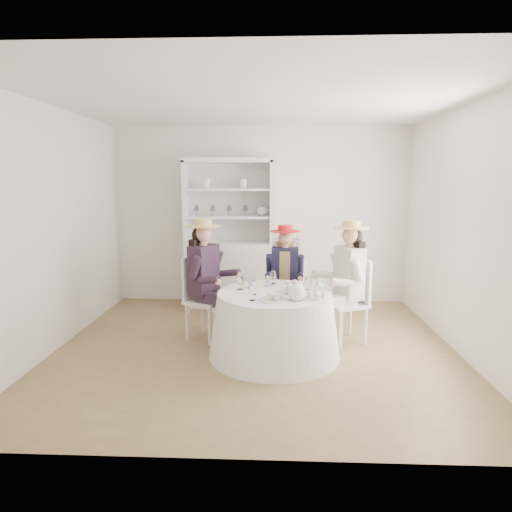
{
  "coord_description": "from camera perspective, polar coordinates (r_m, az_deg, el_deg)",
  "views": [
    {
      "loc": [
        0.2,
        -4.64,
        1.88
      ],
      "look_at": [
        0.0,
        0.1,
        1.05
      ],
      "focal_mm": 30.0,
      "sensor_mm": 36.0,
      "label": 1
    }
  ],
  "objects": [
    {
      "name": "ground",
      "position": [
        5.01,
        -0.05,
        -12.12
      ],
      "size": [
        4.5,
        4.5,
        0.0
      ],
      "primitive_type": "plane",
      "color": "brown",
      "rests_on": "ground"
    },
    {
      "name": "ceiling",
      "position": [
        4.71,
        -0.05,
        19.95
      ],
      "size": [
        4.5,
        4.5,
        0.0
      ],
      "primitive_type": "plane",
      "rotation": [
        3.14,
        0.0,
        0.0
      ],
      "color": "white",
      "rests_on": "wall_back"
    },
    {
      "name": "wall_back",
      "position": [
        6.66,
        0.68,
        5.36
      ],
      "size": [
        4.5,
        0.0,
        4.5
      ],
      "primitive_type": "plane",
      "rotation": [
        1.57,
        0.0,
        0.0
      ],
      "color": "white",
      "rests_on": "ground"
    },
    {
      "name": "wall_front",
      "position": [
        2.7,
        -1.84,
        -1.4
      ],
      "size": [
        4.5,
        0.0,
        4.5
      ],
      "primitive_type": "plane",
      "rotation": [
        -1.57,
        0.0,
        0.0
      ],
      "color": "white",
      "rests_on": "ground"
    },
    {
      "name": "wall_left",
      "position": [
        5.27,
        -25.35,
        3.2
      ],
      "size": [
        0.0,
        4.5,
        4.5
      ],
      "primitive_type": "plane",
      "rotation": [
        1.57,
        0.0,
        1.57
      ],
      "color": "white",
      "rests_on": "ground"
    },
    {
      "name": "wall_right",
      "position": [
        5.1,
        26.15,
        2.95
      ],
      "size": [
        0.0,
        4.5,
        4.5
      ],
      "primitive_type": "plane",
      "rotation": [
        1.57,
        0.0,
        -1.57
      ],
      "color": "white",
      "rests_on": "ground"
    },
    {
      "name": "tea_table",
      "position": [
        4.71,
        2.44,
        -9.04
      ],
      "size": [
        1.43,
        1.43,
        0.7
      ],
      "rotation": [
        0.0,
        0.0,
        -0.34
      ],
      "color": "white",
      "rests_on": "ground"
    },
    {
      "name": "hutch",
      "position": [
        6.5,
        -3.52,
        0.2
      ],
      "size": [
        1.33,
        0.56,
        2.21
      ],
      "rotation": [
        0.0,
        0.0,
        -0.05
      ],
      "color": "silver",
      "rests_on": "ground"
    },
    {
      "name": "side_table",
      "position": [
        6.57,
        4.56,
        -3.4
      ],
      "size": [
        0.58,
        0.58,
        0.74
      ],
      "primitive_type": "cube",
      "rotation": [
        0.0,
        0.0,
        -0.25
      ],
      "color": "silver",
      "rests_on": "ground"
    },
    {
      "name": "hatbox",
      "position": [
        6.47,
        4.62,
        1.03
      ],
      "size": [
        0.31,
        0.31,
        0.29
      ],
      "primitive_type": "cylinder",
      "rotation": [
        0.0,
        0.0,
        0.09
      ],
      "color": "black",
      "rests_on": "side_table"
    },
    {
      "name": "guest_left",
      "position": [
        5.1,
        -6.73,
        -2.18
      ],
      "size": [
        0.61,
        0.56,
        1.45
      ],
      "rotation": [
        0.0,
        0.0,
        1.1
      ],
      "color": "silver",
      "rests_on": "ground"
    },
    {
      "name": "guest_mid",
      "position": [
        5.5,
        3.86,
        -1.91
      ],
      "size": [
        0.48,
        0.5,
        1.33
      ],
      "rotation": [
        0.0,
        0.0,
        -0.06
      ],
      "color": "silver",
      "rests_on": "ground"
    },
    {
      "name": "guest_right",
      "position": [
        5.06,
        12.07,
        -2.48
      ],
      "size": [
        0.6,
        0.55,
        1.44
      ],
      "rotation": [
        0.0,
        0.0,
        -1.18
      ],
      "color": "silver",
      "rests_on": "ground"
    },
    {
      "name": "spare_chair",
      "position": [
        6.21,
        -7.42,
        -2.28
      ],
      "size": [
        0.47,
        0.47,
        1.07
      ],
      "rotation": [
        0.0,
        0.0,
        3.21
      ],
      "color": "silver",
      "rests_on": "ground"
    },
    {
      "name": "teacup_a",
      "position": [
        4.78,
        -0.47,
        -3.83
      ],
      "size": [
        0.12,
        0.12,
        0.08
      ],
      "primitive_type": "imported",
      "rotation": [
        0.0,
        0.0,
        -0.26
      ],
      "color": "white",
      "rests_on": "tea_table"
    },
    {
      "name": "teacup_b",
      "position": [
        4.87,
        1.77,
        -3.62
      ],
      "size": [
        0.08,
        0.08,
        0.07
      ],
      "primitive_type": "imported",
      "rotation": [
        0.0,
        0.0,
        0.06
      ],
      "color": "white",
      "rests_on": "tea_table"
    },
    {
      "name": "teacup_c",
      "position": [
        4.73,
        5.55,
        -4.07
      ],
      "size": [
        0.1,
        0.1,
        0.07
      ],
      "primitive_type": "imported",
      "rotation": [
        0.0,
        0.0,
        -0.2
      ],
      "color": "white",
      "rests_on": "tea_table"
    },
    {
      "name": "flower_bowl",
      "position": [
        4.62,
        4.91,
        -4.52
      ],
      "size": [
        0.28,
        0.28,
        0.05
      ],
      "primitive_type": "imported",
      "rotation": [
        0.0,
        0.0,
        0.38
      ],
      "color": "white",
      "rests_on": "tea_table"
    },
    {
      "name": "flower_arrangement",
      "position": [
        4.54,
        5.11,
        -4.05
      ],
      "size": [
        0.17,
        0.17,
        0.06
      ],
      "rotation": [
        0.0,
        0.0,
        -0.29
      ],
      "color": "pink",
      "rests_on": "tea_table"
    },
    {
      "name": "table_teapot",
      "position": [
        4.3,
        5.47,
        -4.86
      ],
      "size": [
        0.25,
        0.18,
        0.19
      ],
      "rotation": [
        0.0,
        0.0,
        0.05
      ],
      "color": "white",
      "rests_on": "tea_table"
    },
    {
      "name": "sandwich_plate",
      "position": [
        4.3,
        2.36,
        -5.71
      ],
      "size": [
        0.29,
        0.29,
        0.06
      ],
      "rotation": [
        0.0,
        0.0,
        -0.35
      ],
      "color": "white",
      "rests_on": "tea_table"
    },
    {
      "name": "cupcake_stand",
      "position": [
        4.39,
        8.0,
        -4.7
      ],
      "size": [
        0.22,
        0.22,
        0.2
      ],
      "rotation": [
        0.0,
        0.0,
        0.19
      ],
      "color": "white",
      "rests_on": "tea_table"
    },
    {
      "name": "stemware_set",
      "position": [
        4.59,
        2.48,
        -3.96
      ],
      "size": [
        0.83,
        0.8,
        0.15
      ],
      "color": "white",
      "rests_on": "tea_table"
    }
  ]
}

